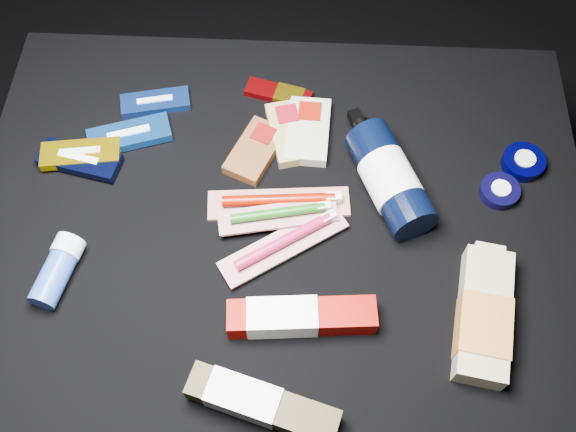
{
  "coord_description": "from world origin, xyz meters",
  "views": [
    {
      "loc": [
        0.04,
        -0.46,
        1.29
      ],
      "look_at": [
        0.01,
        0.01,
        0.42
      ],
      "focal_mm": 40.0,
      "sensor_mm": 36.0,
      "label": 1
    }
  ],
  "objects_px": {
    "deodorant_stick": "(58,270)",
    "toothpaste_carton_red": "(295,317)",
    "lotion_bottle": "(390,178)",
    "bodywash_bottle": "(484,318)"
  },
  "relations": [
    {
      "from": "lotion_bottle",
      "to": "bodywash_bottle",
      "type": "distance_m",
      "value": 0.25
    },
    {
      "from": "bodywash_bottle",
      "to": "toothpaste_carton_red",
      "type": "height_order",
      "value": "bodywash_bottle"
    },
    {
      "from": "lotion_bottle",
      "to": "toothpaste_carton_red",
      "type": "distance_m",
      "value": 0.27
    },
    {
      "from": "lotion_bottle",
      "to": "bodywash_bottle",
      "type": "bearing_deg",
      "value": -82.71
    },
    {
      "from": "lotion_bottle",
      "to": "toothpaste_carton_red",
      "type": "bearing_deg",
      "value": -144.88
    },
    {
      "from": "lotion_bottle",
      "to": "toothpaste_carton_red",
      "type": "relative_size",
      "value": 1.11
    },
    {
      "from": "bodywash_bottle",
      "to": "toothpaste_carton_red",
      "type": "relative_size",
      "value": 1.0
    },
    {
      "from": "lotion_bottle",
      "to": "deodorant_stick",
      "type": "height_order",
      "value": "lotion_bottle"
    },
    {
      "from": "deodorant_stick",
      "to": "toothpaste_carton_red",
      "type": "relative_size",
      "value": 0.54
    },
    {
      "from": "bodywash_bottle",
      "to": "toothpaste_carton_red",
      "type": "bearing_deg",
      "value": -168.09
    }
  ]
}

